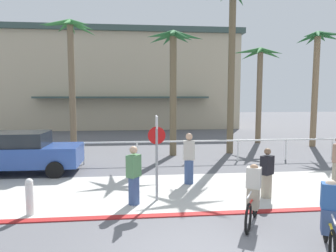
{
  "coord_description": "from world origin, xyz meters",
  "views": [
    {
      "loc": [
        -1.17,
        -5.37,
        3.15
      ],
      "look_at": [
        -0.01,
        6.0,
        1.99
      ],
      "focal_mm": 32.08,
      "sensor_mm": 36.0,
      "label": 1
    }
  ],
  "objects_px": {
    "bollard_1": "(30,196)",
    "pedestrian_0": "(134,178)",
    "palm_tree_6": "(317,58)",
    "pedestrian_2": "(189,160)",
    "palm_tree_3": "(173,62)",
    "palm_tree_5": "(259,72)",
    "cyclist_yellow_1": "(329,218)",
    "pedestrian_3": "(267,175)",
    "car_blue_1": "(23,152)",
    "palm_tree_4": "(232,32)",
    "cyclist_red_0": "(253,195)",
    "palm_tree_2": "(71,51)",
    "stop_sign_bike_lane": "(157,146)"
  },
  "relations": [
    {
      "from": "cyclist_red_0",
      "to": "palm_tree_3",
      "type": "bearing_deg",
      "value": 96.35
    },
    {
      "from": "palm_tree_6",
      "to": "palm_tree_4",
      "type": "bearing_deg",
      "value": -164.91
    },
    {
      "from": "palm_tree_2",
      "to": "car_blue_1",
      "type": "relative_size",
      "value": 1.7
    },
    {
      "from": "stop_sign_bike_lane",
      "to": "pedestrian_3",
      "type": "relative_size",
      "value": 1.64
    },
    {
      "from": "bollard_1",
      "to": "palm_tree_5",
      "type": "xyz_separation_m",
      "value": [
        10.85,
        11.33,
        4.17
      ]
    },
    {
      "from": "car_blue_1",
      "to": "cyclist_yellow_1",
      "type": "height_order",
      "value": "car_blue_1"
    },
    {
      "from": "cyclist_red_0",
      "to": "pedestrian_2",
      "type": "bearing_deg",
      "value": 106.78
    },
    {
      "from": "cyclist_yellow_1",
      "to": "palm_tree_3",
      "type": "bearing_deg",
      "value": 101.04
    },
    {
      "from": "stop_sign_bike_lane",
      "to": "car_blue_1",
      "type": "distance_m",
      "value": 6.43
    },
    {
      "from": "palm_tree_3",
      "to": "palm_tree_5",
      "type": "height_order",
      "value": "palm_tree_3"
    },
    {
      "from": "cyclist_yellow_1",
      "to": "pedestrian_3",
      "type": "xyz_separation_m",
      "value": [
        0.09,
        3.17,
        0.02
      ]
    },
    {
      "from": "palm_tree_2",
      "to": "palm_tree_4",
      "type": "height_order",
      "value": "palm_tree_4"
    },
    {
      "from": "palm_tree_5",
      "to": "pedestrian_3",
      "type": "xyz_separation_m",
      "value": [
        -4.08,
        -10.64,
        -3.97
      ]
    },
    {
      "from": "car_blue_1",
      "to": "pedestrian_0",
      "type": "relative_size",
      "value": 2.56
    },
    {
      "from": "palm_tree_4",
      "to": "pedestrian_0",
      "type": "relative_size",
      "value": 5.19
    },
    {
      "from": "palm_tree_2",
      "to": "stop_sign_bike_lane",
      "type": "bearing_deg",
      "value": -64.87
    },
    {
      "from": "palm_tree_5",
      "to": "pedestrian_2",
      "type": "relative_size",
      "value": 3.43
    },
    {
      "from": "palm_tree_4",
      "to": "pedestrian_0",
      "type": "height_order",
      "value": "palm_tree_4"
    },
    {
      "from": "palm_tree_4",
      "to": "stop_sign_bike_lane",
      "type": "bearing_deg",
      "value": -122.07
    },
    {
      "from": "cyclist_red_0",
      "to": "pedestrian_3",
      "type": "height_order",
      "value": "pedestrian_3"
    },
    {
      "from": "cyclist_red_0",
      "to": "pedestrian_2",
      "type": "distance_m",
      "value": 3.54
    },
    {
      "from": "bollard_1",
      "to": "pedestrian_0",
      "type": "relative_size",
      "value": 0.58
    },
    {
      "from": "palm_tree_6",
      "to": "car_blue_1",
      "type": "relative_size",
      "value": 1.6
    },
    {
      "from": "palm_tree_3",
      "to": "pedestrian_3",
      "type": "xyz_separation_m",
      "value": [
        2.07,
        -6.95,
        -4.16
      ]
    },
    {
      "from": "palm_tree_4",
      "to": "cyclist_yellow_1",
      "type": "height_order",
      "value": "palm_tree_4"
    },
    {
      "from": "car_blue_1",
      "to": "pedestrian_0",
      "type": "bearing_deg",
      "value": -41.57
    },
    {
      "from": "cyclist_yellow_1",
      "to": "pedestrian_0",
      "type": "bearing_deg",
      "value": 142.78
    },
    {
      "from": "palm_tree_2",
      "to": "palm_tree_4",
      "type": "xyz_separation_m",
      "value": [
        8.78,
        -2.07,
        0.81
      ]
    },
    {
      "from": "palm_tree_6",
      "to": "palm_tree_3",
      "type": "bearing_deg",
      "value": -168.38
    },
    {
      "from": "cyclist_red_0",
      "to": "pedestrian_2",
      "type": "xyz_separation_m",
      "value": [
        -1.02,
        3.39,
        0.17
      ]
    },
    {
      "from": "pedestrian_2",
      "to": "pedestrian_0",
      "type": "bearing_deg",
      "value": -136.08
    },
    {
      "from": "palm_tree_2",
      "to": "palm_tree_6",
      "type": "bearing_deg",
      "value": -1.93
    },
    {
      "from": "palm_tree_6",
      "to": "pedestrian_2",
      "type": "height_order",
      "value": "palm_tree_6"
    },
    {
      "from": "palm_tree_4",
      "to": "bollard_1",
      "type": "bearing_deg",
      "value": -134.8
    },
    {
      "from": "car_blue_1",
      "to": "palm_tree_3",
      "type": "bearing_deg",
      "value": 25.73
    },
    {
      "from": "palm_tree_5",
      "to": "cyclist_red_0",
      "type": "bearing_deg",
      "value": -112.82
    },
    {
      "from": "palm_tree_5",
      "to": "cyclist_red_0",
      "type": "xyz_separation_m",
      "value": [
        -5.19,
        -12.33,
        -3.99
      ]
    },
    {
      "from": "palm_tree_5",
      "to": "cyclist_red_0",
      "type": "distance_m",
      "value": 13.96
    },
    {
      "from": "pedestrian_0",
      "to": "pedestrian_3",
      "type": "distance_m",
      "value": 4.06
    },
    {
      "from": "palm_tree_5",
      "to": "pedestrian_0",
      "type": "height_order",
      "value": "palm_tree_5"
    },
    {
      "from": "bollard_1",
      "to": "pedestrian_0",
      "type": "xyz_separation_m",
      "value": [
        2.71,
        0.53,
        0.28
      ]
    },
    {
      "from": "palm_tree_4",
      "to": "car_blue_1",
      "type": "distance_m",
      "value": 11.67
    },
    {
      "from": "palm_tree_2",
      "to": "pedestrian_2",
      "type": "bearing_deg",
      "value": -53.8
    },
    {
      "from": "palm_tree_2",
      "to": "pedestrian_3",
      "type": "bearing_deg",
      "value": -50.4
    },
    {
      "from": "cyclist_red_0",
      "to": "cyclist_yellow_1",
      "type": "height_order",
      "value": "same"
    },
    {
      "from": "car_blue_1",
      "to": "pedestrian_3",
      "type": "bearing_deg",
      "value": -24.1
    },
    {
      "from": "cyclist_yellow_1",
      "to": "pedestrian_0",
      "type": "xyz_separation_m",
      "value": [
        -3.96,
        3.01,
        0.1
      ]
    },
    {
      "from": "pedestrian_0",
      "to": "palm_tree_3",
      "type": "bearing_deg",
      "value": 74.39
    },
    {
      "from": "bollard_1",
      "to": "pedestrian_3",
      "type": "height_order",
      "value": "pedestrian_3"
    },
    {
      "from": "palm_tree_3",
      "to": "car_blue_1",
      "type": "bearing_deg",
      "value": -154.27
    }
  ]
}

